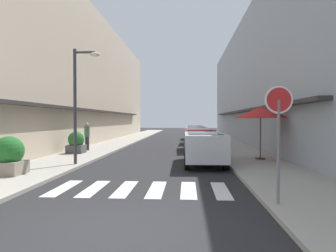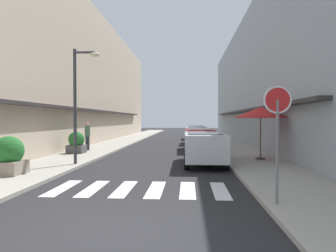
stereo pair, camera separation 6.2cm
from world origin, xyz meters
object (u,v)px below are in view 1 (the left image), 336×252
Objects in this scene: cafe_umbrella at (261,113)px; planter_corner at (9,156)px; parked_car_near at (204,145)px; parked_car_distant at (194,131)px; planter_midblock at (76,143)px; parked_car_mid at (199,137)px; street_lamp at (79,93)px; round_street_sign at (279,114)px; pedestrian_walking_near at (87,136)px; parked_car_far at (196,133)px.

planter_corner is (-10.04, -4.82, -1.65)m from cafe_umbrella.
parked_car_near is 1.09× the size of parked_car_distant.
planter_corner is at bearing -88.83° from planter_midblock.
street_lamp is at bearing -127.38° from parked_car_mid.
round_street_sign is (1.34, -6.78, 1.30)m from parked_car_near.
pedestrian_walking_near reaches higher than parked_car_near.
planter_midblock is at bearing 155.04° from parked_car_near.
parked_car_near is 7.03m from round_street_sign.
parked_car_far is 14.23m from street_lamp.
parked_car_mid is at bearing 54.01° from planter_corner.
parked_car_distant is 14.95m from pedestrian_walking_near.
planter_corner is at bearing -108.28° from parked_car_distant.
cafe_umbrella is (1.53, 8.07, 0.21)m from round_street_sign.
planter_midblock is at bearing 112.49° from street_lamp.
parked_car_distant is at bearing 90.00° from parked_car_near.
parked_car_near is at bearing -90.00° from parked_car_mid.
planter_corner reaches higher than parked_car_far.
parked_car_distant is at bearing 73.82° from street_lamp.
round_street_sign is 1.03× the size of cafe_umbrella.
parked_car_near is 1.63× the size of round_street_sign.
planter_corner is 6.93m from planter_midblock.
parked_car_near and parked_car_mid have the same top height.
planter_midblock is at bearing 168.30° from cafe_umbrella.
parked_car_distant is (0.00, 18.17, -0.00)m from parked_car_near.
cafe_umbrella is at bearing -60.41° from parked_car_mid.
parked_car_near is 8.06m from planter_midblock.
round_street_sign is at bearing -20.91° from planter_corner.
street_lamp is 1.90× the size of cafe_umbrella.
round_street_sign is at bearing -85.93° from parked_car_far.
parked_car_mid is 3.47× the size of planter_midblock.
parked_car_far is 18.88m from round_street_sign.
parked_car_distant is 17.18m from cafe_umbrella.
pedestrian_walking_near reaches higher than parked_car_far.
parked_car_distant is (0.00, 6.16, -0.00)m from parked_car_far.
pedestrian_walking_near is at bearing -170.02° from parked_car_mid.
round_street_sign is (1.34, -13.12, 1.30)m from parked_car_mid.
parked_car_distant is 1.53× the size of cafe_umbrella.
cafe_umbrella is at bearing -80.36° from parked_car_distant.
cafe_umbrella is at bearing 25.67° from planter_corner.
pedestrian_walking_near is at bearing 159.45° from cafe_umbrella.
parked_car_mid is at bearing 21.92° from planter_midblock.
parked_car_far is 10.01m from pedestrian_walking_near.
cafe_umbrella is at bearing -75.02° from parked_car_far.
round_street_sign is (1.34, -18.79, 1.30)m from parked_car_far.
parked_car_mid is 1.65× the size of cafe_umbrella.
pedestrian_walking_near is (-7.22, -6.94, 0.14)m from parked_car_far.
parked_car_mid is 11.83m from parked_car_distant.
parked_car_near is 6.34m from parked_car_mid.
parked_car_far reaches higher than planter_midblock.
parked_car_near is at bearing 26.20° from planter_corner.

